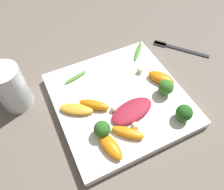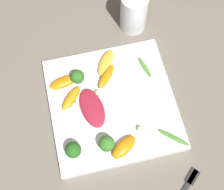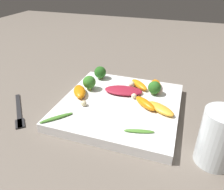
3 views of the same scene
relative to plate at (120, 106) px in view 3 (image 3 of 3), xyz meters
name	(u,v)px [view 3 (image 3 of 3)]	position (x,y,z in m)	size (l,w,h in m)	color
ground_plane	(120,110)	(0.00, 0.00, -0.01)	(2.40, 2.40, 0.00)	#6B6056
plate	(120,106)	(0.00, 0.00, 0.00)	(0.30, 0.30, 0.02)	white
drinking_glass	(219,138)	(-0.22, 0.11, 0.05)	(0.07, 0.07, 0.11)	white
fork	(19,113)	(0.24, 0.10, -0.01)	(0.12, 0.14, 0.01)	#262628
radicchio_leaf_0	(123,90)	(0.01, -0.05, 0.02)	(0.11, 0.07, 0.01)	maroon
orange_segment_0	(145,103)	(-0.07, 0.00, 0.02)	(0.07, 0.06, 0.02)	orange
orange_segment_1	(156,85)	(-0.08, -0.11, 0.02)	(0.04, 0.08, 0.02)	orange
orange_segment_2	(161,109)	(-0.11, 0.01, 0.02)	(0.08, 0.07, 0.01)	#FCAD33
orange_segment_3	(80,91)	(0.12, 0.00, 0.02)	(0.06, 0.07, 0.02)	orange
orange_segment_4	(139,85)	(-0.03, -0.10, 0.02)	(0.07, 0.07, 0.02)	orange
broccoli_floret_0	(100,73)	(0.10, -0.11, 0.03)	(0.04, 0.04, 0.04)	#7A9E51
broccoli_floret_1	(154,88)	(-0.08, -0.07, 0.03)	(0.04, 0.04, 0.04)	#7A9E51
broccoli_floret_2	(89,82)	(0.10, -0.04, 0.03)	(0.04, 0.04, 0.04)	#7A9E51
arugula_sprig_0	(139,131)	(-0.07, 0.10, 0.01)	(0.07, 0.03, 0.01)	#518E33
arugula_sprig_1	(57,118)	(0.12, 0.12, 0.02)	(0.06, 0.07, 0.01)	#47842D
macadamia_nut_0	(134,96)	(-0.03, -0.03, 0.02)	(0.01, 0.01, 0.01)	beige
macadamia_nut_1	(132,84)	(-0.01, -0.09, 0.02)	(0.02, 0.02, 0.02)	beige
macadamia_nut_2	(84,103)	(0.08, 0.05, 0.02)	(0.01, 0.01, 0.01)	beige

